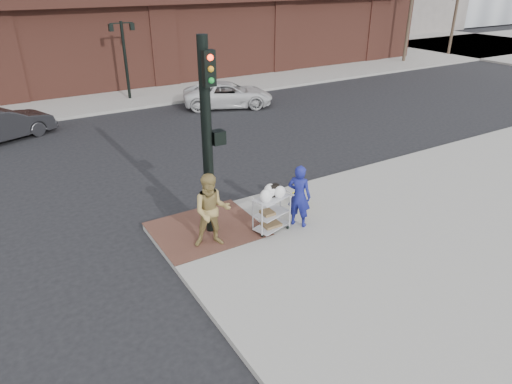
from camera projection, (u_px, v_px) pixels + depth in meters
ground at (242, 243)px, 11.92m from camera, size 220.00×220.00×0.00m
sidewalk_far at (189, 48)px, 42.39m from camera, size 65.00×36.00×0.15m
brick_curb_ramp at (206, 229)px, 12.27m from camera, size 2.80×2.40×0.01m
lamp_post at (124, 52)px, 24.05m from camera, size 1.32×0.22×4.00m
traffic_signal_pole at (208, 134)px, 11.07m from camera, size 0.61×0.51×5.00m
woman_blue at (299, 196)px, 12.11m from camera, size 0.71×0.76×1.74m
pedestrian_tan at (212, 211)px, 11.16m from camera, size 1.14×1.02×1.92m
sedan_dark at (0, 125)px, 18.90m from camera, size 4.43×2.85×1.38m
minivan_white at (228, 95)px, 23.80m from camera, size 5.10×3.77×1.29m
utility_cart at (271, 210)px, 11.99m from camera, size 1.04×0.76×1.30m
fire_hydrant at (298, 193)px, 13.29m from camera, size 0.40×0.28×0.85m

